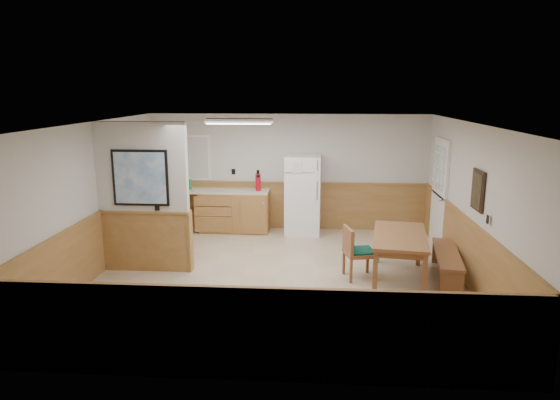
# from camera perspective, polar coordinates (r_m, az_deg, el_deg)

# --- Properties ---
(ground) EXTENTS (6.00, 6.00, 0.00)m
(ground) POSITION_cam_1_polar(r_m,az_deg,el_deg) (8.26, -0.19, -8.78)
(ground) COLOR tan
(ground) RESTS_ON ground
(ceiling) EXTENTS (6.00, 6.00, 0.02)m
(ceiling) POSITION_cam_1_polar(r_m,az_deg,el_deg) (7.71, -0.21, 8.81)
(ceiling) COLOR silver
(ceiling) RESTS_ON back_wall
(back_wall) EXTENTS (6.00, 0.02, 2.50)m
(back_wall) POSITION_cam_1_polar(r_m,az_deg,el_deg) (10.83, 0.96, 3.20)
(back_wall) COLOR silver
(back_wall) RESTS_ON ground
(right_wall) EXTENTS (0.02, 6.00, 2.50)m
(right_wall) POSITION_cam_1_polar(r_m,az_deg,el_deg) (8.24, 21.09, -0.59)
(right_wall) COLOR silver
(right_wall) RESTS_ON ground
(left_wall) EXTENTS (0.02, 6.00, 2.50)m
(left_wall) POSITION_cam_1_polar(r_m,az_deg,el_deg) (8.64, -20.46, 0.03)
(left_wall) COLOR silver
(left_wall) RESTS_ON ground
(wainscot_back) EXTENTS (6.00, 0.04, 1.00)m
(wainscot_back) POSITION_cam_1_polar(r_m,az_deg,el_deg) (10.96, 0.94, -0.69)
(wainscot_back) COLOR #AA7D44
(wainscot_back) RESTS_ON ground
(wainscot_right) EXTENTS (0.04, 6.00, 1.00)m
(wainscot_right) POSITION_cam_1_polar(r_m,az_deg,el_deg) (8.42, 20.57, -5.57)
(wainscot_right) COLOR #AA7D44
(wainscot_right) RESTS_ON ground
(wainscot_left) EXTENTS (0.04, 6.00, 1.00)m
(wainscot_left) POSITION_cam_1_polar(r_m,az_deg,el_deg) (8.81, -19.97, -4.74)
(wainscot_left) COLOR #AA7D44
(wainscot_left) RESTS_ON ground
(partition_wall) EXTENTS (1.50, 0.20, 2.50)m
(partition_wall) POSITION_cam_1_polar(r_m,az_deg,el_deg) (8.54, -15.33, 0.12)
(partition_wall) COLOR silver
(partition_wall) RESTS_ON ground
(kitchen_counter) EXTENTS (2.20, 0.61, 1.00)m
(kitchen_counter) POSITION_cam_1_polar(r_m,az_deg,el_deg) (10.81, -5.56, -1.15)
(kitchen_counter) COLOR #996736
(kitchen_counter) RESTS_ON ground
(exterior_door) EXTENTS (0.07, 1.02, 2.15)m
(exterior_door) POSITION_cam_1_polar(r_m,az_deg,el_deg) (10.06, 17.72, 0.74)
(exterior_door) COLOR white
(exterior_door) RESTS_ON ground
(kitchen_window) EXTENTS (0.80, 0.04, 1.00)m
(kitchen_window) POSITION_cam_1_polar(r_m,az_deg,el_deg) (11.08, -9.99, 4.78)
(kitchen_window) COLOR white
(kitchen_window) RESTS_ON back_wall
(wall_painting) EXTENTS (0.04, 0.50, 0.60)m
(wall_painting) POSITION_cam_1_polar(r_m,az_deg,el_deg) (7.89, 21.65, 1.05)
(wall_painting) COLOR black
(wall_painting) RESTS_ON right_wall
(fluorescent_fixture) EXTENTS (1.20, 0.30, 0.09)m
(fluorescent_fixture) POSITION_cam_1_polar(r_m,az_deg,el_deg) (9.10, -4.69, 8.98)
(fluorescent_fixture) COLOR white
(fluorescent_fixture) RESTS_ON ceiling
(refrigerator) EXTENTS (0.76, 0.73, 1.66)m
(refrigerator) POSITION_cam_1_polar(r_m,az_deg,el_deg) (10.53, 2.65, 0.61)
(refrigerator) COLOR white
(refrigerator) RESTS_ON ground
(dining_table) EXTENTS (1.05, 1.74, 0.75)m
(dining_table) POSITION_cam_1_polar(r_m,az_deg,el_deg) (8.17, 13.53, -4.51)
(dining_table) COLOR brown
(dining_table) RESTS_ON ground
(dining_bench) EXTENTS (0.60, 1.67, 0.45)m
(dining_bench) POSITION_cam_1_polar(r_m,az_deg,el_deg) (8.50, 18.56, -6.36)
(dining_bench) COLOR brown
(dining_bench) RESTS_ON ground
(dining_chair) EXTENTS (0.73, 0.57, 0.85)m
(dining_chair) POSITION_cam_1_polar(r_m,az_deg,el_deg) (8.14, 8.53, -5.55)
(dining_chair) COLOR brown
(dining_chair) RESTS_ON ground
(fire_extinguisher) EXTENTS (0.12, 0.12, 0.45)m
(fire_extinguisher) POSITION_cam_1_polar(r_m,az_deg,el_deg) (10.55, -2.52, 2.09)
(fire_extinguisher) COLOR red
(fire_extinguisher) RESTS_ON kitchen_counter
(soap_bottle) EXTENTS (0.09, 0.09, 0.22)m
(soap_bottle) POSITION_cam_1_polar(r_m,az_deg,el_deg) (10.89, -10.22, 1.77)
(soap_bottle) COLOR #198D3D
(soap_bottle) RESTS_ON kitchen_counter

